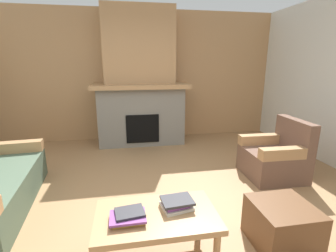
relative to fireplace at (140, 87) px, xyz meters
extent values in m
plane|color=#9E754C|center=(0.00, -2.62, -1.16)|extent=(9.00, 9.00, 0.00)
cube|color=tan|center=(0.00, 0.38, 0.19)|extent=(6.00, 0.12, 2.70)
cube|color=gray|center=(0.00, -0.03, -0.59)|extent=(1.70, 0.70, 1.15)
cube|color=black|center=(0.00, -0.36, -0.78)|extent=(0.64, 0.08, 0.56)
cube|color=tan|center=(0.00, -0.08, 0.03)|extent=(1.90, 0.82, 0.08)
cube|color=tan|center=(0.00, 0.07, 0.80)|extent=(1.40, 0.50, 1.47)
cube|color=tan|center=(-1.94, -1.42, -0.69)|extent=(0.85, 0.24, 0.15)
cube|color=brown|center=(1.78, -2.00, -0.96)|extent=(0.78, 0.78, 0.40)
cube|color=brown|center=(2.09, -2.01, -0.54)|extent=(0.16, 0.76, 0.45)
cube|color=tan|center=(1.78, -1.69, -0.69)|extent=(0.76, 0.16, 0.15)
cube|color=tan|center=(1.77, -2.31, -0.69)|extent=(0.76, 0.16, 0.15)
cube|color=tan|center=(-0.10, -3.27, -0.76)|extent=(1.00, 0.60, 0.05)
cylinder|color=tan|center=(-0.54, -3.03, -0.97)|extent=(0.06, 0.06, 0.38)
cylinder|color=tan|center=(0.34, -3.03, -0.97)|extent=(0.06, 0.06, 0.38)
cube|color=brown|center=(1.05, -3.30, -0.96)|extent=(0.52, 0.52, 0.40)
cube|color=gold|center=(-0.33, -3.30, -0.72)|extent=(0.25, 0.20, 0.03)
cube|color=#7A3D84|center=(-0.33, -3.33, -0.69)|extent=(0.28, 0.21, 0.02)
cube|color=#2D2D33|center=(-0.31, -3.30, -0.67)|extent=(0.25, 0.21, 0.02)
cube|color=beige|center=(0.08, -3.21, -0.72)|extent=(0.28, 0.25, 0.03)
cube|color=#7A3D84|center=(0.07, -3.22, -0.69)|extent=(0.22, 0.19, 0.03)
cube|color=#2D2D33|center=(0.09, -3.21, -0.66)|extent=(0.28, 0.23, 0.02)
camera|label=1|loc=(-0.31, -5.01, 0.47)|focal=26.05mm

